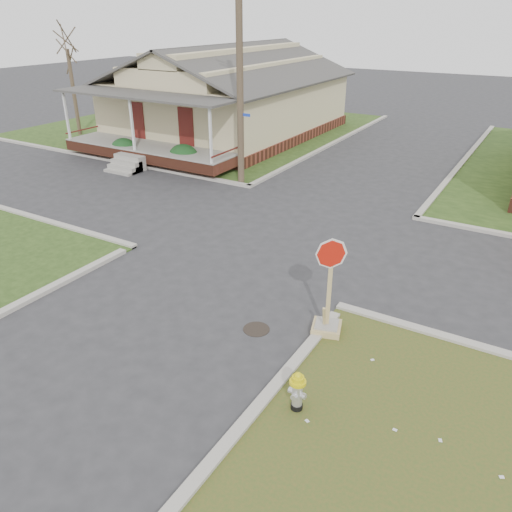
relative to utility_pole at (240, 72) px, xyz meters
The scene contains 11 objects.
ground 10.89m from the utility_pole, 64.74° to the right, with size 120.00×120.00×0.00m, color #2D2D30.
verge_far_left 13.48m from the utility_pole, 134.04° to the left, with size 19.00×19.00×0.05m, color #273F16.
curbs 7.39m from the utility_pole, 42.88° to the right, with size 80.00×40.00×0.12m, color #A9A398, non-canonical shape.
manhole 12.29m from the utility_pole, 55.75° to the right, with size 0.64×0.64×0.01m, color black.
corner_house 9.99m from the utility_pole, 126.69° to the left, with size 10.10×15.50×5.30m.
utility_pole is the anchor object (origin of this frame).
tree_far_left 14.31m from the utility_pole, 167.34° to the left, with size 0.22×0.22×4.90m, color #413425.
fire_hydrant 14.72m from the utility_pole, 53.30° to the right, with size 0.31×0.31×0.85m.
stop_sign 12.41m from the utility_pole, 47.69° to the right, with size 0.68×0.66×2.40m.
hedge_left 8.20m from the utility_pole, behind, with size 1.44×1.18×1.10m, color #153B17.
hedge_right 5.43m from the utility_pole, behind, with size 1.48×1.22×1.13m, color #153B17.
Camera 1 is at (7.30, -9.04, 6.82)m, focal length 35.00 mm.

